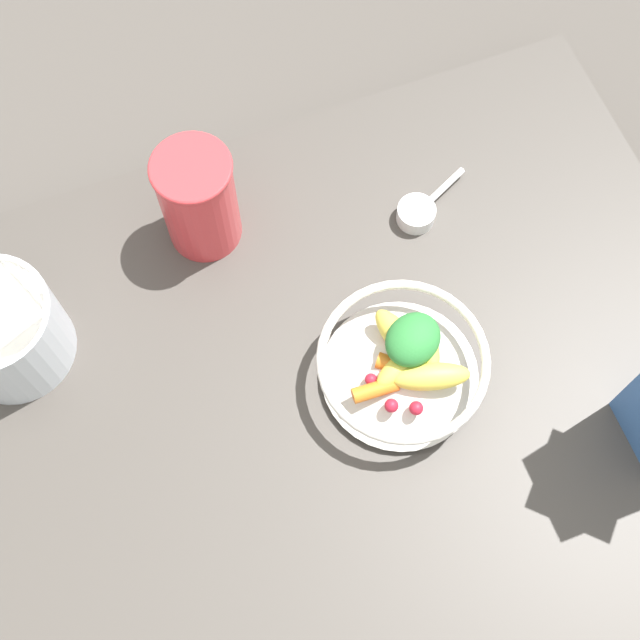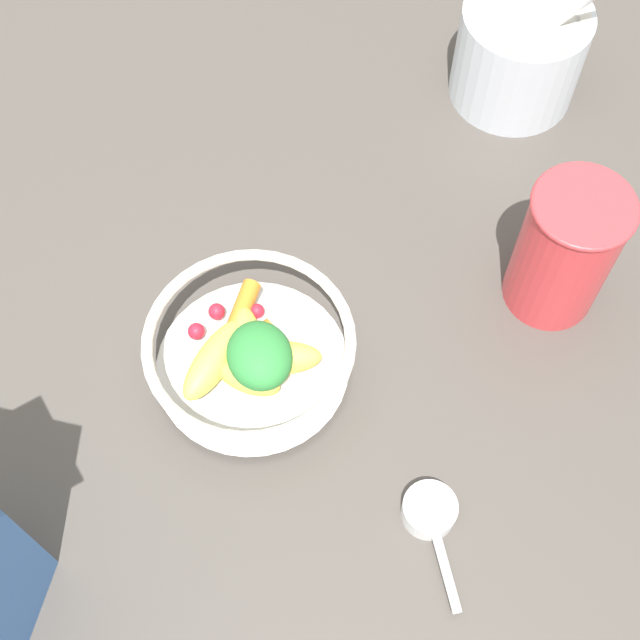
{
  "view_description": "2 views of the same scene",
  "coord_description": "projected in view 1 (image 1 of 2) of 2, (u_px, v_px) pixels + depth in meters",
  "views": [
    {
      "loc": [
        0.1,
        -0.05,
        0.97
      ],
      "look_at": [
        -0.22,
        0.07,
        0.14
      ],
      "focal_mm": 50.0,
      "sensor_mm": 36.0,
      "label": 1
    },
    {
      "loc": [
        -0.3,
        0.46,
        0.77
      ],
      "look_at": [
        -0.22,
        0.1,
        0.09
      ],
      "focal_mm": 50.0,
      "sensor_mm": 36.0,
      "label": 2
    }
  ],
  "objects": [
    {
      "name": "ground_plane",
      "position": [
        332.0,
        574.0,
        0.94
      ],
      "size": [
        6.0,
        6.0,
        0.0
      ],
      "primitive_type": "plane",
      "color": "#4C4742"
    },
    {
      "name": "measuring_scoop",
      "position": [
        418.0,
        212.0,
        1.04
      ],
      "size": [
        0.06,
        0.1,
        0.02
      ],
      "color": "white",
      "rests_on": "countertop"
    },
    {
      "name": "countertop",
      "position": [
        332.0,
        571.0,
        0.92
      ],
      "size": [
        1.04,
        1.04,
        0.05
      ],
      "color": "#47423D",
      "rests_on": "ground_plane"
    },
    {
      "name": "drinking_cup",
      "position": [
        197.0,
        199.0,
        0.98
      ],
      "size": [
        0.09,
        0.09,
        0.14
      ],
      "color": "#DB383D",
      "rests_on": "countertop"
    },
    {
      "name": "yogurt_tub",
      "position": [
        0.0,
        329.0,
        0.93
      ],
      "size": [
        0.15,
        0.13,
        0.21
      ],
      "color": "silver",
      "rests_on": "countertop"
    },
    {
      "name": "fruit_bowl",
      "position": [
        403.0,
        364.0,
        0.94
      ],
      "size": [
        0.18,
        0.18,
        0.08
      ],
      "color": "silver",
      "rests_on": "countertop"
    }
  ]
}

